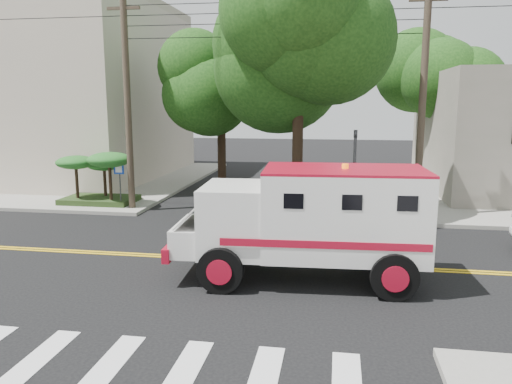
# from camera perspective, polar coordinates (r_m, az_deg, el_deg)

# --- Properties ---
(ground) EXTENTS (100.00, 100.00, 0.00)m
(ground) POSITION_cam_1_polar(r_m,az_deg,el_deg) (15.11, -3.14, -7.71)
(ground) COLOR black
(ground) RESTS_ON ground
(sidewalk_nw) EXTENTS (17.00, 17.00, 0.15)m
(sidewalk_nw) POSITION_cam_1_polar(r_m,az_deg,el_deg) (32.49, -21.61, 1.42)
(sidewalk_nw) COLOR gray
(sidewalk_nw) RESTS_ON ground
(building_left) EXTENTS (16.00, 14.00, 10.00)m
(building_left) POSITION_cam_1_polar(r_m,az_deg,el_deg) (34.50, -23.78, 10.22)
(building_left) COLOR beige
(building_left) RESTS_ON sidewalk_nw
(utility_pole_left) EXTENTS (0.28, 0.28, 9.00)m
(utility_pole_left) POSITION_cam_1_polar(r_m,az_deg,el_deg) (21.85, -14.45, 9.52)
(utility_pole_left) COLOR #382D23
(utility_pole_left) RESTS_ON ground
(utility_pole_right) EXTENTS (0.28, 0.28, 9.00)m
(utility_pole_right) POSITION_cam_1_polar(r_m,az_deg,el_deg) (20.48, 18.46, 9.30)
(utility_pole_right) COLOR #382D23
(utility_pole_right) RESTS_ON ground
(tree_main) EXTENTS (6.08, 5.70, 9.85)m
(tree_main) POSITION_cam_1_polar(r_m,az_deg,el_deg) (20.43, 6.17, 17.35)
(tree_main) COLOR black
(tree_main) RESTS_ON ground
(tree_left) EXTENTS (4.48, 4.20, 7.70)m
(tree_left) POSITION_cam_1_polar(r_m,az_deg,el_deg) (26.48, -3.46, 12.55)
(tree_left) COLOR black
(tree_left) RESTS_ON ground
(tree_right) EXTENTS (4.80, 4.50, 8.20)m
(tree_right) POSITION_cam_1_polar(r_m,az_deg,el_deg) (30.38, 20.64, 12.32)
(tree_right) COLOR black
(tree_right) RESTS_ON ground
(traffic_signal) EXTENTS (0.15, 0.18, 3.60)m
(traffic_signal) POSITION_cam_1_polar(r_m,az_deg,el_deg) (19.79, 11.19, 3.00)
(traffic_signal) COLOR #3F3F42
(traffic_signal) RESTS_ON ground
(accessibility_sign) EXTENTS (0.45, 0.10, 2.02)m
(accessibility_sign) POSITION_cam_1_polar(r_m,az_deg,el_deg) (22.49, -15.32, 1.47)
(accessibility_sign) COLOR #3F3F42
(accessibility_sign) RESTS_ON ground
(palm_planter) EXTENTS (3.52, 2.63, 2.36)m
(palm_planter) POSITION_cam_1_polar(r_m,az_deg,el_deg) (23.39, -17.65, 2.37)
(palm_planter) COLOR #1E3314
(palm_planter) RESTS_ON sidewalk_nw
(armored_truck) EXTENTS (6.69, 2.95, 2.99)m
(armored_truck) POSITION_cam_1_polar(r_m,az_deg,el_deg) (13.07, 6.24, -2.86)
(armored_truck) COLOR silver
(armored_truck) RESTS_ON ground
(pedestrian_a) EXTENTS (0.71, 0.49, 1.85)m
(pedestrian_a) POSITION_cam_1_polar(r_m,az_deg,el_deg) (19.99, 15.96, -0.47)
(pedestrian_a) COLOR gray
(pedestrian_a) RESTS_ON sidewalk_ne
(pedestrian_b) EXTENTS (0.83, 0.70, 1.52)m
(pedestrian_b) POSITION_cam_1_polar(r_m,az_deg,el_deg) (20.06, 16.78, -0.96)
(pedestrian_b) COLOR gray
(pedestrian_b) RESTS_ON sidewalk_ne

